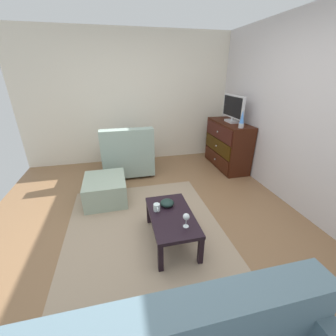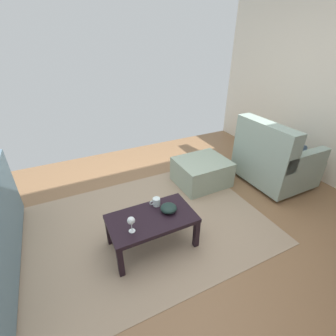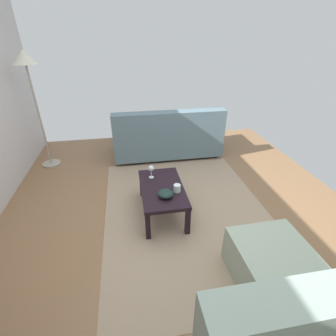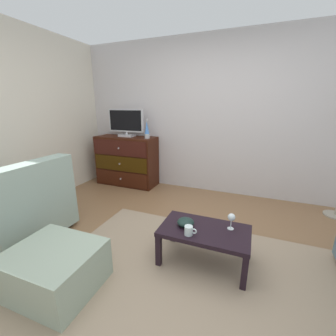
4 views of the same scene
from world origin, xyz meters
The scene contains 8 objects.
ground_plane centered at (0.00, 0.00, -0.03)m, with size 5.47×4.53×0.05m, color #876141.
area_rug centered at (0.20, -0.20, 0.00)m, with size 2.60×1.90×0.01m, color tan.
coffee_table centered at (0.26, 0.08, 0.31)m, with size 0.83×0.47×0.36m.
wine_glass centered at (0.49, 0.18, 0.48)m, with size 0.07×0.07×0.16m.
mug centered at (0.15, -0.06, 0.40)m, with size 0.11×0.08×0.08m.
bowl_decorative centered at (0.08, 0.07, 0.40)m, with size 0.16×0.16×0.07m, color #192D29.
armchair centered at (-1.73, -0.27, 0.37)m, with size 0.80×0.92×0.92m.
ottoman centered at (-0.82, -0.68, 0.18)m, with size 0.70×0.60×0.36m, color #9AAC97.
Camera 2 is at (0.88, 1.72, 1.89)m, focal length 25.36 mm.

